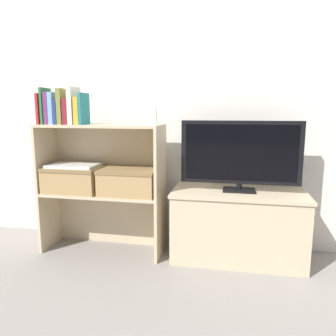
{
  "coord_description": "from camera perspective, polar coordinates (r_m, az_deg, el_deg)",
  "views": [
    {
      "loc": [
        0.45,
        -2.05,
        1.04
      ],
      "look_at": [
        0.0,
        0.16,
        0.65
      ],
      "focal_mm": 35.0,
      "sensor_mm": 36.0,
      "label": 1
    }
  ],
  "objects": [
    {
      "name": "storage_basket_left",
      "position": [
        2.53,
        -16.01,
        -1.64
      ],
      "size": [
        0.41,
        0.29,
        0.18
      ],
      "color": "tan",
      "rests_on": "bookshelf_lower_tier"
    },
    {
      "name": "wall_back",
      "position": [
        2.57,
        1.41,
        13.46
      ],
      "size": [
        10.0,
        0.05,
        2.4
      ],
      "color": "silver",
      "rests_on": "ground_plane"
    },
    {
      "name": "book_ivory",
      "position": [
        2.42,
        -16.06,
        10.35
      ],
      "size": [
        0.03,
        0.15,
        0.26
      ],
      "color": "silver",
      "rests_on": "bookshelf_upper_tier"
    },
    {
      "name": "tv",
      "position": [
        2.29,
        12.49,
        2.4
      ],
      "size": [
        0.81,
        0.14,
        0.49
      ],
      "color": "black",
      "rests_on": "tv_stand"
    },
    {
      "name": "laptop",
      "position": [
        2.51,
        -16.11,
        0.43
      ],
      "size": [
        0.36,
        0.23,
        0.02
      ],
      "color": "white",
      "rests_on": "storage_basket_left"
    },
    {
      "name": "book_forest",
      "position": [
        2.53,
        -20.54,
        10.04
      ],
      "size": [
        0.02,
        0.13,
        0.25
      ],
      "color": "#286638",
      "rests_on": "bookshelf_upper_tier"
    },
    {
      "name": "tv_stand",
      "position": [
        2.4,
        12.04,
        -9.63
      ],
      "size": [
        0.92,
        0.46,
        0.49
      ],
      "color": "#CCB793",
      "rests_on": "ground_plane"
    },
    {
      "name": "book_maroon",
      "position": [
        2.43,
        -16.81,
        9.37
      ],
      "size": [
        0.04,
        0.15,
        0.18
      ],
      "color": "maroon",
      "rests_on": "bookshelf_upper_tier"
    },
    {
      "name": "book_navy",
      "position": [
        2.47,
        -18.4,
        9.22
      ],
      "size": [
        0.02,
        0.14,
        0.17
      ],
      "color": "navy",
      "rests_on": "bookshelf_upper_tier"
    },
    {
      "name": "baby_monitor",
      "position": [
        2.28,
        -2.62,
        8.92
      ],
      "size": [
        0.05,
        0.03,
        0.14
      ],
      "color": "white",
      "rests_on": "bookshelf_upper_tier"
    },
    {
      "name": "storage_basket_right",
      "position": [
        2.36,
        -6.73,
        -2.11
      ],
      "size": [
        0.41,
        0.29,
        0.18
      ],
      "color": "tan",
      "rests_on": "bookshelf_lower_tier"
    },
    {
      "name": "bookshelf_upper_tier",
      "position": [
        2.48,
        -11.0,
        3.27
      ],
      "size": [
        0.9,
        0.32,
        0.5
      ],
      "color": "#CCB793",
      "rests_on": "bookshelf_lower_tier"
    },
    {
      "name": "book_crimson",
      "position": [
        2.54,
        -21.02,
        9.57
      ],
      "size": [
        0.02,
        0.15,
        0.22
      ],
      "color": "#B22328",
      "rests_on": "bookshelf_upper_tier"
    },
    {
      "name": "book_olive",
      "position": [
        2.46,
        -17.75,
        10.13
      ],
      "size": [
        0.03,
        0.15,
        0.25
      ],
      "color": "olive",
      "rests_on": "bookshelf_upper_tier"
    },
    {
      "name": "book_mustard",
      "position": [
        2.4,
        -15.15,
        9.58
      ],
      "size": [
        0.04,
        0.13,
        0.19
      ],
      "color": "gold",
      "rests_on": "bookshelf_upper_tier"
    },
    {
      "name": "bookshelf_lower_tier",
      "position": [
        2.57,
        -10.66,
        -7.31
      ],
      "size": [
        0.9,
        0.32,
        0.45
      ],
      "color": "#CCB793",
      "rests_on": "ground_plane"
    },
    {
      "name": "book_teal",
      "position": [
        2.38,
        -14.41,
        9.95
      ],
      "size": [
        0.02,
        0.15,
        0.22
      ],
      "color": "#1E7075",
      "rests_on": "bookshelf_upper_tier"
    },
    {
      "name": "book_skyblue",
      "position": [
        2.49,
        -19.16,
        9.78
      ],
      "size": [
        0.03,
        0.13,
        0.22
      ],
      "color": "#709ECC",
      "rests_on": "bookshelf_upper_tier"
    },
    {
      "name": "ground_plane",
      "position": [
        2.34,
        -0.82,
        -16.48
      ],
      "size": [
        16.0,
        16.0,
        0.0
      ],
      "primitive_type": "plane",
      "color": "gray"
    },
    {
      "name": "book_plum",
      "position": [
        2.51,
        -19.92,
        9.73
      ],
      "size": [
        0.03,
        0.12,
        0.22
      ],
      "color": "#6B2D66",
      "rests_on": "bookshelf_upper_tier"
    }
  ]
}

